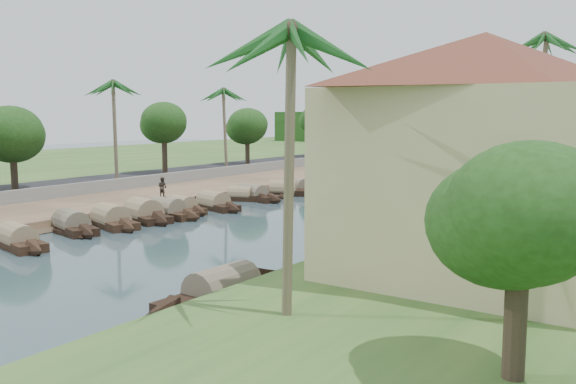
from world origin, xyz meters
The scene contains 37 objects.
ground centered at (0.00, 0.00, 0.00)m, with size 220.00×220.00×0.00m, color #33474D.
left_bank centered at (-16.00, 20.00, 0.40)m, with size 10.00×180.00×0.80m, color brown.
road centered at (-24.50, 20.00, 0.70)m, with size 8.00×180.00×1.40m, color black.
retaining_wall centered at (-20.20, 20.00, 1.35)m, with size 0.40×180.00×1.10m, color slate.
far_left_fill centered at (-51.00, 20.00, 0.68)m, with size 45.00×220.00×1.35m, color #2D5321.
treeline centered at (0.00, 100.00, 4.00)m, with size 120.00×14.00×8.00m.
bridge centered at (0.00, 72.00, 1.72)m, with size 28.00×4.00×2.40m.
building_near centered at (18.99, -2.00, 6.38)m, with size 14.85×14.85×10.20m.
sampan_2 centered at (-8.11, -5.78, 0.41)m, with size 8.01×3.27×2.09m.
sampan_3 centered at (-9.66, -0.70, 0.41)m, with size 8.12×3.86×2.16m.
sampan_4 centered at (-9.13, 2.29, 0.42)m, with size 8.37×4.19×2.32m.
sampan_5 centered at (-9.04, 5.32, 0.42)m, with size 8.24×4.20×2.52m.
sampan_6 centered at (-8.61, 7.31, 0.42)m, with size 7.62×2.17×2.26m.
sampan_7 centered at (-8.50, 12.74, 0.41)m, with size 8.18×3.80×2.15m.
sampan_8 centered at (-9.06, 9.47, 0.41)m, with size 6.57×2.42×2.02m.
sampan_9 centered at (-9.15, 18.97, 0.41)m, with size 8.39×3.23×2.10m.
sampan_10 centered at (-9.72, 17.94, 0.40)m, with size 6.51×3.36×1.83m.
sampan_11 centered at (-8.59, 23.14, 0.41)m, with size 7.31×5.16×2.16m.
sampan_12 centered at (-9.26, 26.23, 0.41)m, with size 8.36×3.50×1.99m.
sampan_13 centered at (-9.08, 30.43, 0.41)m, with size 6.75×3.88×1.89m.
sampan_14 centered at (9.51, -7.18, 0.42)m, with size 2.21×9.39×2.25m.
sampan_15 centered at (9.63, 11.33, 0.41)m, with size 2.02×7.32×1.98m.
sampan_16 centered at (10.21, 26.72, 0.40)m, with size 1.55×7.14×1.80m.
canoe_1 centered at (-8.71, -1.69, 0.10)m, with size 4.27×1.39×0.68m.
canoe_2 centered at (-9.28, 20.98, 0.10)m, with size 5.95×1.50×0.86m.
palm_0 centered at (15.00, -10.13, 10.73)m, with size 3.20×3.20×11.31m.
palm_1 centered at (16.00, 6.95, 9.41)m, with size 3.20×3.20×9.94m.
palm_2 centered at (15.00, 21.90, 13.35)m, with size 3.20×3.20×14.04m.
palm_5 centered at (-24.00, 15.59, 10.85)m, with size 3.20×3.20×11.23m.
palm_6 centered at (-22.00, 30.46, 10.46)m, with size 3.20×3.20×10.83m.
palm_8 centered at (-20.50, 59.75, 10.93)m, with size 3.20×3.20×11.31m.
tree_2 centered at (-24.00, 4.25, 6.14)m, with size 5.51×5.51×7.07m.
tree_3 centered at (-24.00, 22.40, 6.85)m, with size 5.00×5.00×7.59m.
tree_4 centered at (-24.00, 37.13, 6.19)m, with size 5.15×5.15×6.98m.
tree_5 centered at (-24.00, 53.42, 6.87)m, with size 4.38×4.38×7.38m.
tree_7 centered at (23.00, -11.12, 5.47)m, with size 4.27×4.27×6.11m.
person_far centered at (-13.00, 11.25, 1.69)m, with size 0.87×0.68×1.79m, color #352D25.
Camera 1 is at (27.34, -27.97, 8.29)m, focal length 40.00 mm.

